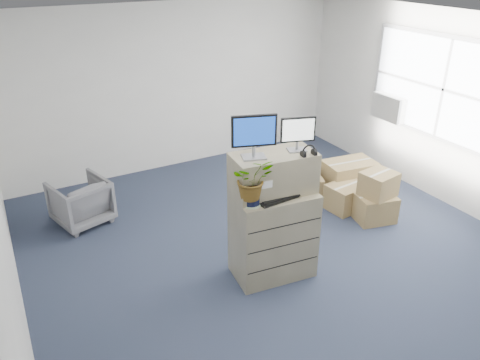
% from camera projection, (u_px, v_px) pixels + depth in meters
% --- Properties ---
extents(ground, '(7.00, 7.00, 0.00)m').
position_uv_depth(ground, '(289.00, 263.00, 5.84)').
color(ground, '#22293E').
rests_on(ground, ground).
extents(wall_back, '(6.00, 0.02, 2.80)m').
position_uv_depth(wall_back, '(177.00, 87.00, 7.98)').
color(wall_back, silver).
rests_on(wall_back, ground).
extents(wall_right, '(0.02, 7.00, 2.80)m').
position_uv_depth(wall_right, '(473.00, 118.00, 6.52)').
color(wall_right, silver).
rests_on(wall_right, ground).
extents(window, '(0.07, 2.72, 1.52)m').
position_uv_depth(window, '(445.00, 89.00, 6.75)').
color(window, '#98989B').
rests_on(window, wall_right).
extents(ac_unit, '(0.24, 0.60, 0.40)m').
position_uv_depth(ac_unit, '(390.00, 107.00, 7.64)').
color(ac_unit, silver).
rests_on(ac_unit, wall_right).
extents(filing_cabinet_lower, '(0.98, 0.66, 1.07)m').
position_uv_depth(filing_cabinet_lower, '(273.00, 234.00, 5.44)').
color(filing_cabinet_lower, '#83795A').
rests_on(filing_cabinet_lower, ground).
extents(filing_cabinet_upper, '(0.97, 0.56, 0.46)m').
position_uv_depth(filing_cabinet_upper, '(273.00, 173.00, 5.14)').
color(filing_cabinet_upper, '#83795A').
rests_on(filing_cabinet_upper, filing_cabinet_lower).
extents(monitor_left, '(0.47, 0.25, 0.47)m').
position_uv_depth(monitor_left, '(254.00, 134.00, 4.83)').
color(monitor_left, '#99999E').
rests_on(monitor_left, filing_cabinet_upper).
extents(monitor_right, '(0.38, 0.20, 0.38)m').
position_uv_depth(monitor_right, '(298.00, 132.00, 5.03)').
color(monitor_right, '#99999E').
rests_on(monitor_right, filing_cabinet_upper).
extents(headphones, '(0.16, 0.04, 0.16)m').
position_uv_depth(headphones, '(309.00, 152.00, 4.98)').
color(headphones, black).
rests_on(headphones, filing_cabinet_upper).
extents(keyboard, '(0.53, 0.26, 0.03)m').
position_uv_depth(keyboard, '(278.00, 197.00, 5.09)').
color(keyboard, black).
rests_on(keyboard, filing_cabinet_lower).
extents(mouse, '(0.10, 0.07, 0.03)m').
position_uv_depth(mouse, '(304.00, 193.00, 5.18)').
color(mouse, silver).
rests_on(mouse, filing_cabinet_lower).
extents(water_bottle, '(0.08, 0.08, 0.29)m').
position_uv_depth(water_bottle, '(283.00, 178.00, 5.22)').
color(water_bottle, gray).
rests_on(water_bottle, filing_cabinet_lower).
extents(phone_dock, '(0.07, 0.06, 0.15)m').
position_uv_depth(phone_dock, '(271.00, 189.00, 5.20)').
color(phone_dock, silver).
rests_on(phone_dock, filing_cabinet_lower).
extents(external_drive, '(0.26, 0.23, 0.07)m').
position_uv_depth(external_drive, '(298.00, 181.00, 5.41)').
color(external_drive, black).
rests_on(external_drive, filing_cabinet_lower).
extents(tissue_box, '(0.26, 0.14, 0.09)m').
position_uv_depth(tissue_box, '(299.00, 174.00, 5.39)').
color(tissue_box, '#3B8EC8').
rests_on(tissue_box, external_drive).
extents(potted_plant, '(0.52, 0.56, 0.45)m').
position_uv_depth(potted_plant, '(252.00, 183.00, 4.86)').
color(potted_plant, '#A3BB97').
rests_on(potted_plant, filing_cabinet_lower).
extents(office_chair, '(0.86, 0.82, 0.72)m').
position_uv_depth(office_chair, '(81.00, 200.00, 6.56)').
color(office_chair, '#56565A').
rests_on(office_chair, ground).
extents(cardboard_boxes, '(1.53, 1.68, 0.74)m').
position_uv_depth(cardboard_boxes, '(344.00, 188.00, 7.10)').
color(cardboard_boxes, olive).
rests_on(cardboard_boxes, ground).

